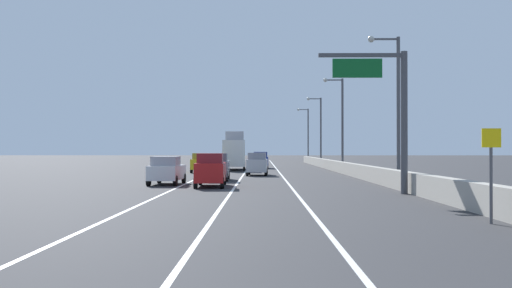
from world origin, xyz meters
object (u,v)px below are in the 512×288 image
(car_gray_4, at_px, (216,167))
(box_truck, at_px, (234,152))
(speed_advisory_sign, at_px, (491,168))
(lamp_post_right_second, at_px, (394,99))
(car_yellow_2, at_px, (202,163))
(car_blue_1, at_px, (261,160))
(car_white_5, at_px, (167,171))
(car_red_3, at_px, (211,170))
(lamp_post_right_fifth, at_px, (307,131))
(overhead_sign_gantry, at_px, (390,104))
(lamp_post_right_third, at_px, (340,118))
(car_silver_0, at_px, (257,164))
(lamp_post_right_fourth, at_px, (319,126))

(car_gray_4, height_order, box_truck, box_truck)
(speed_advisory_sign, height_order, lamp_post_right_second, lamp_post_right_second)
(car_yellow_2, bearing_deg, car_gray_4, -80.04)
(speed_advisory_sign, bearing_deg, car_blue_1, 97.83)
(lamp_post_right_second, bearing_deg, car_white_5, 179.80)
(car_red_3, bearing_deg, car_white_5, 145.20)
(speed_advisory_sign, height_order, lamp_post_right_fifth, lamp_post_right_fifth)
(overhead_sign_gantry, bearing_deg, speed_advisory_sign, -87.91)
(speed_advisory_sign, relative_size, car_white_5, 0.70)
(overhead_sign_gantry, relative_size, lamp_post_right_fifth, 0.76)
(lamp_post_right_third, xyz_separation_m, car_blue_1, (-8.38, 10.52, -4.67))
(car_yellow_2, xyz_separation_m, car_red_3, (2.85, -22.13, 0.07))
(lamp_post_right_second, distance_m, car_blue_1, 34.46)
(lamp_post_right_third, height_order, car_blue_1, lamp_post_right_third)
(overhead_sign_gantry, height_order, lamp_post_right_third, lamp_post_right_third)
(lamp_post_right_second, distance_m, car_gray_4, 14.08)
(car_blue_1, bearing_deg, lamp_post_right_second, -74.88)
(speed_advisory_sign, distance_m, lamp_post_right_third, 42.63)
(overhead_sign_gantry, bearing_deg, car_white_5, 148.68)
(car_silver_0, bearing_deg, car_white_5, -113.56)
(car_white_5, bearing_deg, car_yellow_2, 89.23)
(overhead_sign_gantry, relative_size, lamp_post_right_fourth, 0.76)
(lamp_post_right_second, height_order, lamp_post_right_fifth, same)
(lamp_post_right_fourth, height_order, car_silver_0, lamp_post_right_fourth)
(car_blue_1, bearing_deg, car_yellow_2, -114.67)
(car_white_5, bearing_deg, box_truck, 83.40)
(lamp_post_right_fourth, xyz_separation_m, box_truck, (-11.44, -17.03, -3.65))
(speed_advisory_sign, bearing_deg, box_truck, 102.13)
(car_gray_4, bearing_deg, lamp_post_right_fourth, 73.47)
(car_gray_4, bearing_deg, car_white_5, -119.34)
(car_blue_1, bearing_deg, lamp_post_right_fifth, 76.17)
(lamp_post_right_fourth, bearing_deg, lamp_post_right_fifth, 89.98)
(lamp_post_right_third, height_order, car_yellow_2, lamp_post_right_third)
(overhead_sign_gantry, distance_m, car_blue_1, 41.58)
(speed_advisory_sign, distance_m, box_truck, 48.94)
(lamp_post_right_second, bearing_deg, box_truck, 113.15)
(lamp_post_right_second, xyz_separation_m, lamp_post_right_fourth, (-0.46, 44.87, 0.00))
(car_blue_1, height_order, box_truck, box_truck)
(car_red_3, distance_m, box_truck, 29.97)
(lamp_post_right_second, xyz_separation_m, car_yellow_2, (-14.85, 20.01, -4.71))
(speed_advisory_sign, distance_m, lamp_post_right_fifth, 87.40)
(overhead_sign_gantry, distance_m, lamp_post_right_fourth, 52.79)
(car_blue_1, bearing_deg, speed_advisory_sign, -82.17)
(lamp_post_right_third, xyz_separation_m, car_white_5, (-14.60, -22.38, -4.75))
(speed_advisory_sign, height_order, lamp_post_right_third, lamp_post_right_third)
(lamp_post_right_fifth, height_order, car_white_5, lamp_post_right_fifth)
(overhead_sign_gantry, xyz_separation_m, car_yellow_2, (-12.79, 27.90, -3.75))
(lamp_post_right_third, height_order, car_white_5, lamp_post_right_third)
(car_red_3, bearing_deg, box_truck, 89.81)
(car_red_3, xyz_separation_m, car_white_5, (-3.12, 2.17, -0.11))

